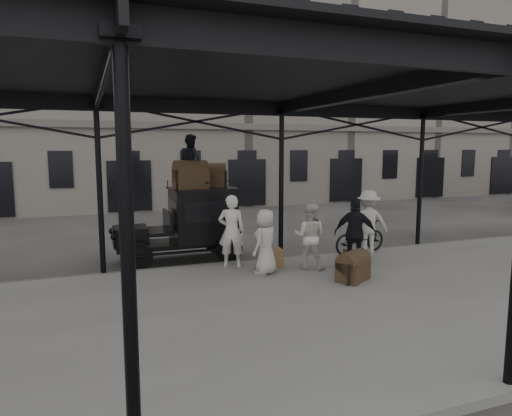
% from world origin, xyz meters
% --- Properties ---
extents(ground, '(120.00, 120.00, 0.00)m').
position_xyz_m(ground, '(0.00, 0.00, 0.00)').
color(ground, '#383533').
rests_on(ground, ground).
extents(platform, '(28.00, 8.00, 0.15)m').
position_xyz_m(platform, '(0.00, -2.00, 0.07)').
color(platform, slate).
rests_on(platform, ground).
extents(canopy, '(22.50, 9.00, 4.74)m').
position_xyz_m(canopy, '(0.00, -1.72, 4.60)').
color(canopy, black).
rests_on(canopy, ground).
extents(building_frontage, '(64.00, 8.00, 14.00)m').
position_xyz_m(building_frontage, '(0.00, 18.00, 7.00)').
color(building_frontage, slate).
rests_on(building_frontage, ground).
extents(taxi, '(3.65, 1.55, 2.18)m').
position_xyz_m(taxi, '(-2.40, 3.10, 1.20)').
color(taxi, black).
rests_on(taxi, ground).
extents(porter_left, '(0.84, 0.71, 1.97)m').
position_xyz_m(porter_left, '(-1.70, 1.42, 1.13)').
color(porter_left, silver).
rests_on(porter_left, platform).
extents(porter_midleft, '(1.09, 1.04, 1.76)m').
position_xyz_m(porter_midleft, '(0.17, 0.50, 1.03)').
color(porter_midleft, beige).
rests_on(porter_midleft, platform).
extents(porter_centre, '(0.97, 0.91, 1.67)m').
position_xyz_m(porter_centre, '(-1.11, 0.45, 0.98)').
color(porter_centre, beige).
rests_on(porter_centre, platform).
extents(porter_official, '(1.16, 1.04, 1.90)m').
position_xyz_m(porter_official, '(1.33, 0.11, 1.10)').
color(porter_official, black).
rests_on(porter_official, platform).
extents(porter_right, '(1.39, 1.01, 1.94)m').
position_xyz_m(porter_right, '(2.66, 1.48, 1.12)').
color(porter_right, beige).
rests_on(porter_right, platform).
extents(bicycle, '(2.01, 1.01, 1.01)m').
position_xyz_m(bicycle, '(2.46, 1.59, 0.66)').
color(bicycle, black).
rests_on(bicycle, platform).
extents(porter_roof, '(0.80, 0.91, 1.57)m').
position_xyz_m(porter_roof, '(-2.43, 3.00, 2.96)').
color(porter_roof, black).
rests_on(porter_roof, taxi).
extents(steamer_trunk_roof_near, '(1.01, 0.70, 0.69)m').
position_xyz_m(steamer_trunk_roof_near, '(-2.48, 2.85, 2.52)').
color(steamer_trunk_roof_near, '#432E1F').
rests_on(steamer_trunk_roof_near, taxi).
extents(steamer_trunk_roof_far, '(0.95, 0.79, 0.60)m').
position_xyz_m(steamer_trunk_roof_far, '(-1.73, 3.30, 2.48)').
color(steamer_trunk_roof_far, '#432E1F').
rests_on(steamer_trunk_roof_far, taxi).
extents(steamer_trunk_platform, '(0.98, 0.84, 0.62)m').
position_xyz_m(steamer_trunk_platform, '(0.66, -0.85, 0.46)').
color(steamer_trunk_platform, '#432E1F').
rests_on(steamer_trunk_platform, platform).
extents(wicker_hamper, '(0.64, 0.50, 0.50)m').
position_xyz_m(wicker_hamper, '(-0.73, 0.99, 0.40)').
color(wicker_hamper, brown).
rests_on(wicker_hamper, platform).
extents(suitcase_upright, '(0.17, 0.60, 0.45)m').
position_xyz_m(suitcase_upright, '(1.28, 0.22, 0.38)').
color(suitcase_upright, '#432E1F').
rests_on(suitcase_upright, platform).
extents(suitcase_flat, '(0.57, 0.48, 0.40)m').
position_xyz_m(suitcase_flat, '(0.66, -1.08, 0.35)').
color(suitcase_flat, '#432E1F').
rests_on(suitcase_flat, platform).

